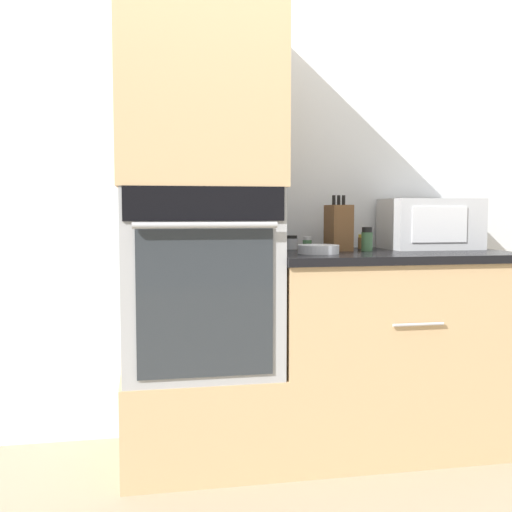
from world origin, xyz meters
The scene contains 13 objects.
ground_plane centered at (0.00, 0.00, 0.00)m, with size 12.00×12.00×0.00m, color gray.
wall_back centered at (0.00, 0.63, 1.25)m, with size 8.00×0.05×2.50m.
oven_cabinet_base centered at (-0.33, 0.30, 0.20)m, with size 0.66×0.60×0.41m.
wall_oven centered at (-0.33, 0.30, 0.79)m, with size 0.64×0.64×0.77m.
oven_cabinet_upper centered at (-0.33, 0.30, 1.59)m, with size 0.66×0.60×0.82m.
counter_unit centered at (0.53, 0.30, 0.45)m, with size 1.09×0.63×0.90m.
microwave centered at (0.81, 0.44, 1.02)m, with size 0.44×0.29×0.24m.
knife_block centered at (0.34, 0.42, 1.00)m, with size 0.09×0.16×0.26m.
bowl centered at (0.18, 0.23, 0.92)m, with size 0.18×0.18×0.04m.
condiment_jar_near centered at (0.18, 0.40, 0.93)m, with size 0.04×0.04×0.06m.
condiment_jar_mid centered at (0.14, 0.53, 0.93)m, with size 0.06×0.06×0.07m.
condiment_jar_far centered at (0.49, 0.50, 0.93)m, with size 0.04×0.04×0.07m.
condiment_jar_back centered at (0.45, 0.35, 0.95)m, with size 0.05×0.05×0.11m.
Camera 1 is at (-0.56, -2.25, 1.08)m, focal length 42.00 mm.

